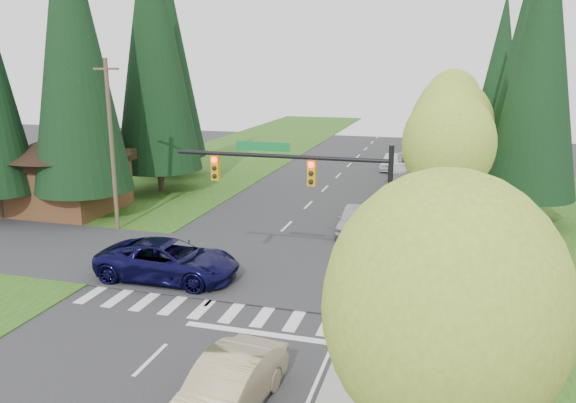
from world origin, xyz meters
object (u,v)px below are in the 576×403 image
at_px(parked_car_d, 391,161).
at_px(parked_car_c, 401,174).
at_px(parked_car_e, 412,152).
at_px(parked_car_a, 355,219).
at_px(sedan_champagne, 227,387).
at_px(suv_navy, 168,260).
at_px(parked_car_b, 397,184).

bearing_deg(parked_car_d, parked_car_c, -78.21).
bearing_deg(parked_car_c, parked_car_d, 101.31).
distance_m(parked_car_c, parked_car_e, 13.19).
bearing_deg(parked_car_a, parked_car_c, 81.18).
bearing_deg(parked_car_c, parked_car_a, -96.63).
height_order(parked_car_a, parked_car_e, parked_car_a).
height_order(sedan_champagne, suv_navy, suv_navy).
xyz_separation_m(sedan_champagne, parked_car_b, (1.97, 29.87, -0.15)).
bearing_deg(parked_car_c, sedan_champagne, -94.53).
bearing_deg(sedan_champagne, parked_car_a, 94.34).
height_order(suv_navy, parked_car_a, suv_navy).
xyz_separation_m(parked_car_b, parked_car_c, (0.00, 2.99, 0.15)).
height_order(suv_navy, parked_car_b, suv_navy).
xyz_separation_m(parked_car_d, parked_car_e, (1.40, 6.82, -0.04)).
bearing_deg(parked_car_c, parked_car_b, -91.10).
xyz_separation_m(sedan_champagne, parked_car_c, (1.97, 32.86, -0.00)).
relative_size(sedan_champagne, parked_car_e, 0.97).
xyz_separation_m(sedan_champagne, parked_car_e, (1.97, 46.04, -0.08)).
height_order(parked_car_a, parked_car_d, parked_car_a).
height_order(parked_car_b, parked_car_e, parked_car_e).
xyz_separation_m(parked_car_b, parked_car_e, (0.00, 16.18, 0.08)).
height_order(parked_car_b, parked_car_d, parked_car_d).
bearing_deg(sedan_champagne, parked_car_d, 95.28).
bearing_deg(parked_car_b, parked_car_a, -94.30).
distance_m(suv_navy, parked_car_e, 38.20).
bearing_deg(suv_navy, parked_car_b, -22.59).
distance_m(parked_car_c, parked_car_d, 6.52).
relative_size(sedan_champagne, parked_car_a, 1.05).
bearing_deg(suv_navy, parked_car_c, -20.10).
bearing_deg(parked_car_e, parked_car_d, -95.77).
bearing_deg(parked_car_e, sedan_champagne, -86.62).
bearing_deg(parked_car_d, parked_car_a, -90.61).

